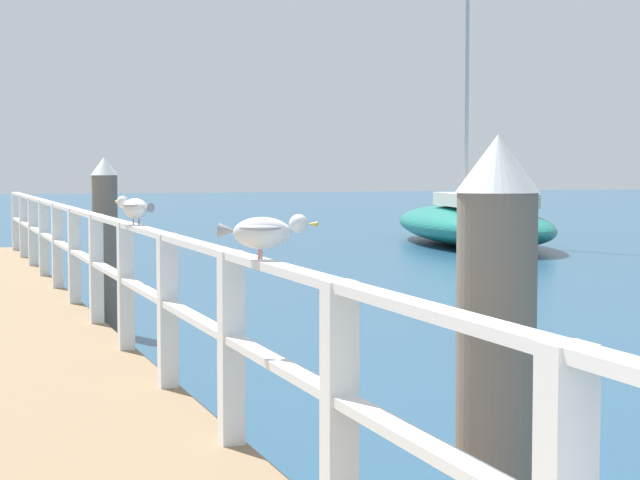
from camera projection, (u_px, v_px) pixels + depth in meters
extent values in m
cube|color=white|center=(339.00, 411.00, 4.39)|extent=(0.12, 0.12, 1.01)
cube|color=white|center=(231.00, 348.00, 5.93)|extent=(0.12, 0.12, 1.01)
cube|color=white|center=(168.00, 310.00, 7.47)|extent=(0.12, 0.12, 1.01)
cube|color=white|center=(126.00, 286.00, 9.01)|extent=(0.12, 0.12, 1.01)
cube|color=white|center=(96.00, 269.00, 10.55)|extent=(0.12, 0.12, 1.01)
cube|color=white|center=(74.00, 256.00, 12.09)|extent=(0.12, 0.12, 1.01)
cube|color=white|center=(57.00, 246.00, 13.63)|extent=(0.12, 0.12, 1.01)
cube|color=white|center=(44.00, 238.00, 15.17)|extent=(0.12, 0.12, 1.01)
cube|color=white|center=(33.00, 231.00, 16.71)|extent=(0.12, 0.12, 1.01)
cube|color=white|center=(23.00, 226.00, 18.25)|extent=(0.12, 0.12, 1.01)
cube|color=white|center=(16.00, 221.00, 19.79)|extent=(0.12, 0.12, 1.01)
cube|color=white|center=(96.00, 216.00, 10.52)|extent=(0.10, 19.62, 0.04)
cube|color=white|center=(96.00, 263.00, 10.55)|extent=(0.10, 19.62, 0.04)
cylinder|color=#6B6056|center=(495.00, 441.00, 3.99)|extent=(0.28, 0.28, 1.74)
cone|color=white|center=(498.00, 164.00, 3.93)|extent=(0.29, 0.29, 0.20)
cylinder|color=#6B6056|center=(105.00, 254.00, 12.55)|extent=(0.28, 0.28, 1.74)
cone|color=white|center=(104.00, 166.00, 12.48)|extent=(0.29, 0.29, 0.20)
ellipsoid|color=white|center=(262.00, 233.00, 5.34)|extent=(0.31, 0.25, 0.15)
sphere|color=white|center=(299.00, 224.00, 5.30)|extent=(0.09, 0.09, 0.09)
cone|color=gold|center=(312.00, 224.00, 5.29)|extent=(0.06, 0.05, 0.02)
cone|color=#939399|center=(227.00, 231.00, 5.37)|extent=(0.10, 0.10, 0.07)
ellipsoid|color=#939399|center=(262.00, 227.00, 5.33)|extent=(0.28, 0.26, 0.04)
cylinder|color=tan|center=(261.00, 254.00, 5.37)|extent=(0.01, 0.01, 0.05)
cylinder|color=tan|center=(259.00, 255.00, 5.32)|extent=(0.01, 0.01, 0.05)
ellipsoid|color=white|center=(135.00, 208.00, 8.54)|extent=(0.23, 0.31, 0.15)
sphere|color=white|center=(123.00, 202.00, 8.66)|extent=(0.09, 0.09, 0.09)
cone|color=gold|center=(118.00, 202.00, 8.71)|extent=(0.04, 0.06, 0.02)
cone|color=#939399|center=(148.00, 208.00, 8.41)|extent=(0.10, 0.10, 0.07)
ellipsoid|color=#939399|center=(135.00, 205.00, 8.53)|extent=(0.25, 0.27, 0.04)
cylinder|color=tan|center=(133.00, 222.00, 8.52)|extent=(0.01, 0.01, 0.05)
cylinder|color=tan|center=(139.00, 222.00, 8.55)|extent=(0.01, 0.01, 0.05)
ellipsoid|color=#197266|center=(471.00, 225.00, 26.77)|extent=(4.22, 8.82, 0.94)
cylinder|color=#B2B2B7|center=(467.00, 27.00, 26.89)|extent=(0.10, 0.10, 8.41)
cylinder|color=#B2B2B7|center=(485.00, 191.00, 25.68)|extent=(0.59, 2.93, 0.08)
cube|color=beige|center=(484.00, 200.00, 25.73)|extent=(2.07, 3.27, 0.30)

